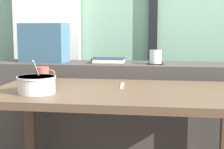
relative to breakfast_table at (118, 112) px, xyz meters
name	(u,v)px	position (x,y,z in m)	size (l,w,h in m)	color
curtain_left_panel	(46,2)	(-0.74, 1.10, 0.63)	(0.56, 0.06, 2.50)	white
dark_console_ledge	(132,123)	(0.02, 0.59, -0.22)	(2.80, 0.35, 0.81)	#423D38
breakfast_table	(118,112)	(0.00, 0.00, 0.00)	(1.25, 0.68, 0.74)	brown
coaster_square	(155,64)	(0.17, 0.55, 0.19)	(0.10, 0.10, 0.01)	black
juice_glass	(155,57)	(0.17, 0.55, 0.23)	(0.08, 0.08, 0.09)	white
closed_book	(109,60)	(-0.14, 0.58, 0.20)	(0.22, 0.15, 0.03)	#1E2D47
throw_pillow	(44,43)	(-0.58, 0.59, 0.31)	(0.32, 0.14, 0.26)	#426B84
soup_bowl	(37,85)	(-0.36, -0.14, 0.15)	(0.18, 0.18, 0.16)	silver
fork_utensil	(122,86)	(0.01, 0.11, 0.11)	(0.02, 0.17, 0.01)	silver
ceramic_mug	(43,74)	(-0.45, 0.18, 0.15)	(0.11, 0.08, 0.08)	#9E4C42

